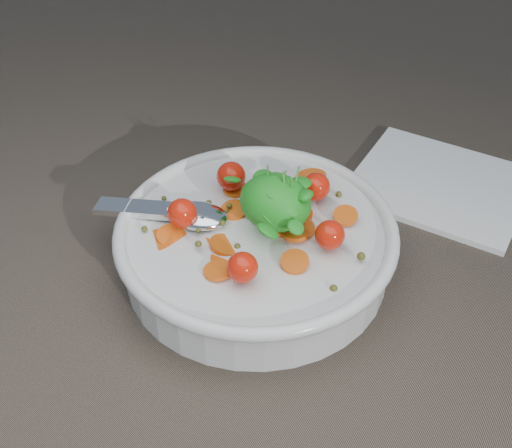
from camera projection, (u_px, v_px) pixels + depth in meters
The scene contains 3 objects.
ground at pixel (271, 294), 0.56m from camera, with size 6.00×6.00×0.00m, color brown.
bowl at pixel (256, 242), 0.57m from camera, with size 0.27×0.25×0.10m.
napkin at pixel (440, 184), 0.67m from camera, with size 0.17×0.15×0.01m, color white.
Camera 1 is at (0.18, -0.34, 0.41)m, focal length 45.00 mm.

